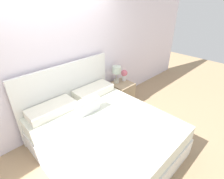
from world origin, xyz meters
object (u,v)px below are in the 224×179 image
at_px(bed, 101,133).
at_px(table_lamp, 117,72).
at_px(nightstand, 121,93).
at_px(flower_vase, 124,74).

bearing_deg(bed, table_lamp, 34.57).
bearing_deg(nightstand, bed, -150.41).
height_order(nightstand, table_lamp, table_lamp).
xyz_separation_m(bed, nightstand, (1.27, 0.72, -0.06)).
bearing_deg(flower_vase, bed, -151.04).
xyz_separation_m(bed, flower_vase, (1.42, 0.79, 0.36)).
bearing_deg(bed, nightstand, 29.59).
height_order(bed, nightstand, bed).
bearing_deg(table_lamp, nightstand, -62.85).
distance_m(table_lamp, flower_vase, 0.25).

